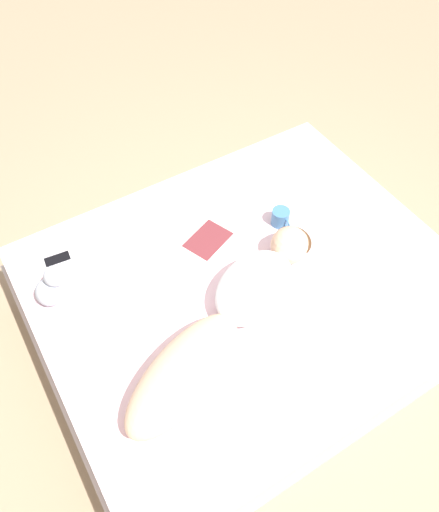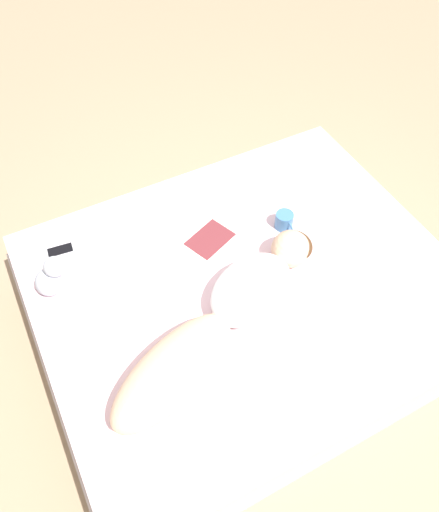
{
  "view_description": "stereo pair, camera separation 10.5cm",
  "coord_description": "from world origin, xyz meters",
  "px_view_note": "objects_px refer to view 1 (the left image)",
  "views": [
    {
      "loc": [
        1.14,
        -0.85,
        2.47
      ],
      "look_at": [
        -0.13,
        -0.07,
        0.55
      ],
      "focal_mm": 35.0,
      "sensor_mm": 36.0,
      "label": 1
    },
    {
      "loc": [
        1.2,
        -0.76,
        2.47
      ],
      "look_at": [
        -0.13,
        -0.07,
        0.55
      ],
      "focal_mm": 35.0,
      "sensor_mm": 36.0,
      "label": 2
    }
  ],
  "objects_px": {
    "coffee_mug": "(281,217)",
    "cell_phone": "(58,259)",
    "open_magazine": "(190,230)",
    "person": "(231,316)"
  },
  "relations": [
    {
      "from": "cell_phone",
      "to": "person",
      "type": "bearing_deg",
      "value": 40.86
    },
    {
      "from": "cell_phone",
      "to": "coffee_mug",
      "type": "bearing_deg",
      "value": 77.15
    },
    {
      "from": "open_magazine",
      "to": "cell_phone",
      "type": "relative_size",
      "value": 3.75
    },
    {
      "from": "open_magazine",
      "to": "person",
      "type": "bearing_deg",
      "value": -33.88
    },
    {
      "from": "coffee_mug",
      "to": "open_magazine",
      "type": "bearing_deg",
      "value": -115.76
    },
    {
      "from": "coffee_mug",
      "to": "cell_phone",
      "type": "distance_m",
      "value": 1.15
    },
    {
      "from": "open_magazine",
      "to": "coffee_mug",
      "type": "distance_m",
      "value": 0.48
    },
    {
      "from": "person",
      "to": "open_magazine",
      "type": "height_order",
      "value": "person"
    },
    {
      "from": "coffee_mug",
      "to": "cell_phone",
      "type": "xyz_separation_m",
      "value": [
        -0.38,
        -1.09,
        -0.04
      ]
    },
    {
      "from": "open_magazine",
      "to": "cell_phone",
      "type": "xyz_separation_m",
      "value": [
        -0.17,
        -0.66,
        0.0
      ]
    }
  ]
}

